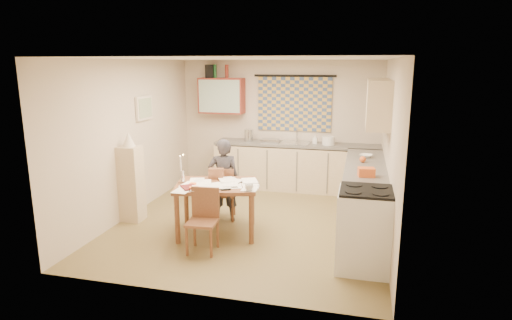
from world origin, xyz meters
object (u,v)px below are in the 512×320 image
(stove, at_px, (364,229))
(shelf_stand, at_px, (131,184))
(dining_table, at_px, (217,208))
(chair_far, at_px, (223,203))
(counter_right, at_px, (364,198))
(counter_back, at_px, (299,167))
(person, at_px, (224,180))

(stove, height_order, shelf_stand, shelf_stand)
(dining_table, bearing_deg, chair_far, 86.55)
(counter_right, relative_size, shelf_stand, 2.48)
(counter_back, bearing_deg, person, -114.30)
(counter_back, distance_m, chair_far, 2.16)
(stove, distance_m, person, 2.43)
(chair_far, relative_size, shelf_stand, 0.72)
(counter_back, height_order, stove, stove)
(counter_back, xyz_separation_m, stove, (1.24, -3.13, 0.04))
(counter_right, distance_m, dining_table, 2.22)
(stove, xyz_separation_m, chair_far, (-2.18, 1.20, -0.23))
(dining_table, height_order, chair_far, chair_far)
(dining_table, xyz_separation_m, chair_far, (-0.10, 0.59, -0.11))
(stove, height_order, dining_table, stove)
(person, height_order, shelf_stand, person)
(person, bearing_deg, dining_table, 79.41)
(counter_right, height_order, stove, stove)
(chair_far, bearing_deg, counter_right, 173.33)
(person, xyz_separation_m, shelf_stand, (-1.40, -0.34, -0.06))
(stove, relative_size, shelf_stand, 0.84)
(chair_far, distance_m, person, 0.40)
(stove, xyz_separation_m, person, (-2.14, 1.14, 0.16))
(shelf_stand, bearing_deg, counter_back, 45.36)
(stove, relative_size, person, 0.76)
(counter_right, xyz_separation_m, person, (-2.14, -0.26, 0.20))
(counter_back, bearing_deg, chair_far, -115.83)
(dining_table, bearing_deg, person, 83.57)
(dining_table, height_order, shelf_stand, shelf_stand)
(shelf_stand, bearing_deg, stove, -12.80)
(counter_right, height_order, person, person)
(stove, bearing_deg, dining_table, 163.53)
(counter_back, relative_size, dining_table, 2.53)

